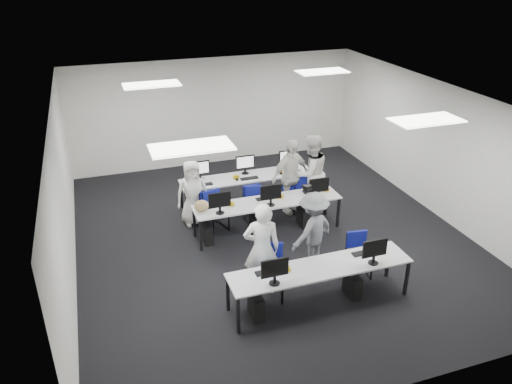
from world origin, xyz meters
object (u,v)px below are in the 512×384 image
object	(u,v)px
student_2	(193,193)
photographer	(313,230)
desk_front	(320,270)
chair_1	(358,262)
desk_mid	(268,204)
student_0	(262,249)
student_1	(311,173)
chair_5	(206,210)
chair_4	(306,203)
chair_2	(216,218)
student_3	(290,177)
chair_7	(292,196)
chair_3	(254,211)
chair_0	(270,281)
chair_6	(253,205)

from	to	relation	value
student_2	photographer	xyz separation A→B (m)	(1.79, -2.39, 0.03)
desk_front	chair_1	world-z (taller)	chair_1
desk_mid	chair_1	xyz separation A→B (m)	(1.06, -2.07, -0.42)
student_2	photographer	world-z (taller)	photographer
student_0	student_1	bearing A→B (deg)	-114.30
chair_5	student_0	xyz separation A→B (m)	(0.32, -2.90, 0.63)
desk_mid	chair_4	size ratio (longest dim) A/B	3.34
chair_1	chair_5	size ratio (longest dim) A/B	1.03
chair_2	student_3	size ratio (longest dim) A/B	0.49
desk_front	chair_7	size ratio (longest dim) A/B	3.49
chair_2	photographer	distance (m)	2.47
chair_3	chair_4	bearing A→B (deg)	-7.87
chair_3	student_0	world-z (taller)	student_0
desk_front	chair_4	bearing A→B (deg)	69.91
photographer	desk_mid	bearing A→B (deg)	-100.20
student_3	chair_5	bearing A→B (deg)	156.63
student_0	chair_4	bearing A→B (deg)	-114.36
chair_7	student_0	size ratio (longest dim) A/B	0.52
student_2	student_3	distance (m)	2.26
chair_0	chair_7	distance (m)	3.50
chair_0	chair_5	size ratio (longest dim) A/B	1.19
desk_front	chair_7	distance (m)	3.67
chair_7	student_2	size ratio (longest dim) A/B	0.61
chair_4	chair_6	bearing A→B (deg)	173.11
student_0	student_2	bearing A→B (deg)	-63.81
photographer	student_0	bearing A→B (deg)	-1.86
student_1	chair_5	bearing A→B (deg)	-16.74
desk_mid	chair_0	bearing A→B (deg)	-109.03
chair_6	student_3	world-z (taller)	student_3
chair_6	desk_mid	bearing A→B (deg)	-69.12
desk_front	chair_7	world-z (taller)	chair_7
chair_1	student_3	size ratio (longest dim) A/B	0.47
desk_front	photographer	xyz separation A→B (m)	(0.36, 1.10, 0.09)
chair_4	student_1	distance (m)	0.69
chair_7	student_1	distance (m)	0.76
desk_front	student_2	distance (m)	3.77
student_2	chair_4	bearing A→B (deg)	-9.35
desk_mid	chair_0	world-z (taller)	chair_0
chair_1	chair_3	size ratio (longest dim) A/B	1.02
chair_6	student_1	world-z (taller)	student_1
chair_3	student_0	size ratio (longest dim) A/B	0.47
desk_mid	student_2	distance (m)	1.69
student_0	chair_1	bearing A→B (deg)	-168.45
desk_front	chair_5	size ratio (longest dim) A/B	3.93
desk_front	chair_7	bearing A→B (deg)	74.82
student_2	chair_7	bearing A→B (deg)	1.06
chair_0	chair_7	xyz separation A→B (m)	(1.69, 3.06, -0.02)
desk_front	desk_mid	size ratio (longest dim) A/B	1.00
chair_2	photographer	size ratio (longest dim) A/B	0.56
chair_4	chair_7	xyz separation A→B (m)	(-0.16, 0.47, -0.01)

